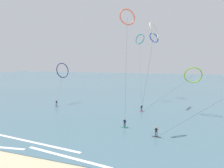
{
  "coord_description": "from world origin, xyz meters",
  "views": [
    {
      "loc": [
        11.13,
        -12.24,
        12.24
      ],
      "look_at": [
        0.0,
        21.42,
        8.2
      ],
      "focal_mm": 29.93,
      "sensor_mm": 36.0,
      "label": 1
    }
  ],
  "objects": [
    {
      "name": "sea_water",
      "position": [
        0.0,
        106.42,
        0.04
      ],
      "size": [
        400.0,
        200.0,
        0.08
      ],
      "primitive_type": "cube",
      "color": "slate",
      "rests_on": "ground"
    },
    {
      "name": "surfer_violet",
      "position": [
        -19.94,
        31.81,
        0.82
      ],
      "size": [
        1.4,
        0.71,
        1.7
      ],
      "rotation": [
        0.0,
        0.0,
        0.59
      ],
      "color": "purple",
      "rests_on": "ground"
    },
    {
      "name": "surfer_charcoal",
      "position": [
        8.75,
        18.17,
        0.82
      ],
      "size": [
        1.4,
        0.6,
        1.7
      ],
      "rotation": [
        0.0,
        0.0,
        0.12
      ],
      "color": "black",
      "rests_on": "ground"
    },
    {
      "name": "surfer_magenta",
      "position": [
        3.8,
        33.44,
        0.82
      ],
      "size": [
        1.4,
        0.63,
        1.7
      ],
      "rotation": [
        0.0,
        0.0,
        2.86
      ],
      "color": "#CC288E",
      "rests_on": "ground"
    },
    {
      "name": "surfer_emerald",
      "position": [
        2.7,
        20.88,
        0.82
      ],
      "size": [
        1.4,
        0.73,
        1.7
      ],
      "rotation": [
        0.0,
        0.0,
        4.05
      ],
      "color": "#199351",
      "rests_on": "ground"
    },
    {
      "name": "kite_lime",
      "position": [
        15.52,
        35.77,
        9.31
      ],
      "size": [
        13.82,
        3.25,
        11.31
      ],
      "rotation": [
        0.0,
        0.0,
        3.12
      ],
      "color": "#8CC62D",
      "rests_on": "ground"
    },
    {
      "name": "kite_coral",
      "position": [
        2.94,
        21.17,
        20.32
      ],
      "size": [
        2.96,
        2.68,
        21.91
      ],
      "rotation": [
        0.0,
        0.0,
        0.7
      ],
      "color": "#EA7260",
      "rests_on": "ground"
    },
    {
      "name": "kite_ivory",
      "position": [
        5.52,
        42.25,
        21.23
      ],
      "size": [
        3.43,
        11.56,
        23.67
      ],
      "rotation": [
        0.0,
        0.0,
        1.31
      ],
      "color": "silver",
      "rests_on": "ground"
    },
    {
      "name": "kite_cobalt",
      "position": [
        3.94,
        57.38,
        21.16
      ],
      "size": [
        4.66,
        26.32,
        22.95
      ],
      "rotation": [
        0.0,
        0.0,
        2.37
      ],
      "color": "#2647B7",
      "rests_on": "ground"
    },
    {
      "name": "kite_navy",
      "position": [
        -21.47,
        37.71,
        9.89
      ],
      "size": [
        2.61,
        8.33,
        12.25
      ],
      "rotation": [
        0.0,
        0.0,
        1.31
      ],
      "color": "navy",
      "rests_on": "ground"
    },
    {
      "name": "kite_teal",
      "position": [
        0.16,
        50.4,
        20.0
      ],
      "size": [
        5.52,
        18.41,
        21.8
      ],
      "rotation": [
        0.0,
        0.0,
        5.78
      ],
      "color": "teal",
      "rests_on": "ground"
    },
    {
      "name": "wave_crest_mid",
      "position": [
        -1.7,
        7.73,
        0.06
      ],
      "size": [
        13.12,
        2.01,
        0.12
      ],
      "primitive_type": "cube",
      "rotation": [
        0.0,
        0.0,
        -0.12
      ],
      "color": "white",
      "rests_on": "ground"
    },
    {
      "name": "wave_crest_far",
      "position": [
        -9.93,
        10.05,
        0.06
      ],
      "size": [
        19.09,
        2.15,
        0.12
      ],
      "primitive_type": "cube",
      "rotation": [
        0.0,
        0.0,
        -0.09
      ],
      "color": "white",
      "rests_on": "ground"
    }
  ]
}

